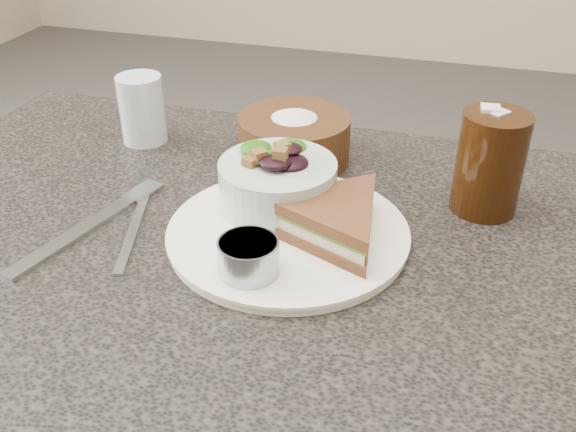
# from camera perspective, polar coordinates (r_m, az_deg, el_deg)

# --- Properties ---
(dinner_plate) EXTENTS (0.27, 0.27, 0.01)m
(dinner_plate) POSITION_cam_1_polar(r_m,az_deg,el_deg) (0.73, 0.00, -1.61)
(dinner_plate) COLOR white
(dinner_plate) RESTS_ON dining_table
(sandwich) EXTENTS (0.22, 0.22, 0.05)m
(sandwich) POSITION_cam_1_polar(r_m,az_deg,el_deg) (0.70, 3.96, -0.34)
(sandwich) COLOR #512F1C
(sandwich) RESTS_ON dinner_plate
(salad_bowl) EXTENTS (0.16, 0.16, 0.08)m
(salad_bowl) POSITION_cam_1_polar(r_m,az_deg,el_deg) (0.75, -0.93, 3.51)
(salad_bowl) COLOR #A9BBB4
(salad_bowl) RESTS_ON dinner_plate
(dressing_ramekin) EXTENTS (0.08, 0.08, 0.04)m
(dressing_ramekin) POSITION_cam_1_polar(r_m,az_deg,el_deg) (0.65, -3.53, -3.69)
(dressing_ramekin) COLOR gray
(dressing_ramekin) RESTS_ON dinner_plate
(orange_wedge) EXTENTS (0.07, 0.07, 0.03)m
(orange_wedge) POSITION_cam_1_polar(r_m,az_deg,el_deg) (0.76, 2.57, 1.67)
(orange_wedge) COLOR #FF570C
(orange_wedge) RESTS_ON dinner_plate
(fork) EXTENTS (0.07, 0.21, 0.01)m
(fork) POSITION_cam_1_polar(r_m,az_deg,el_deg) (0.78, -17.87, -1.22)
(fork) COLOR #A6A8AB
(fork) RESTS_ON dining_table
(knife) EXTENTS (0.06, 0.17, 0.00)m
(knife) POSITION_cam_1_polar(r_m,az_deg,el_deg) (0.77, -13.58, -1.25)
(knife) COLOR #ADB0B4
(knife) RESTS_ON dining_table
(bread_basket) EXTENTS (0.16, 0.16, 0.09)m
(bread_basket) POSITION_cam_1_polar(r_m,az_deg,el_deg) (0.88, 0.56, 7.56)
(bread_basket) COLOR #4A2C14
(bread_basket) RESTS_ON dining_table
(cola_glass) EXTENTS (0.10, 0.10, 0.14)m
(cola_glass) POSITION_cam_1_polar(r_m,az_deg,el_deg) (0.79, 17.57, 4.88)
(cola_glass) COLOR black
(cola_glass) RESTS_ON dining_table
(water_glass) EXTENTS (0.09, 0.09, 0.10)m
(water_glass) POSITION_cam_1_polar(r_m,az_deg,el_deg) (0.96, -12.86, 9.24)
(water_glass) COLOR silver
(water_glass) RESTS_ON dining_table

